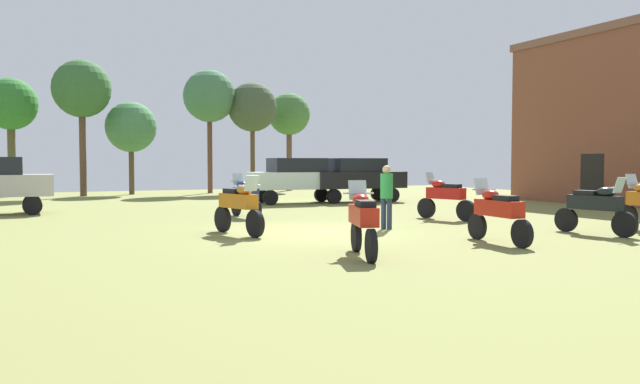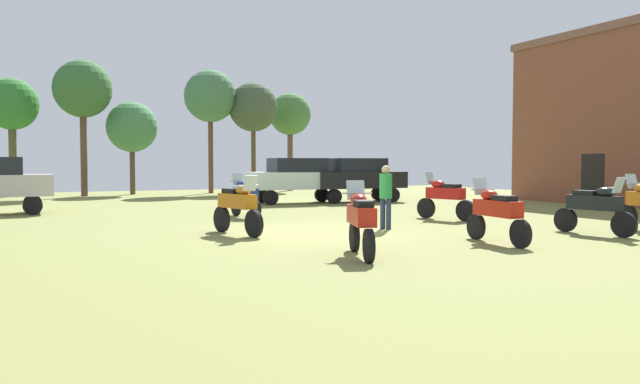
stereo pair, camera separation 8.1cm
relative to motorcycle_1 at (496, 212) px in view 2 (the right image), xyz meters
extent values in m
cube|color=olive|center=(-2.87, 3.79, -0.72)|extent=(44.00, 52.00, 0.02)
cube|color=black|center=(12.16, 8.03, 0.37)|extent=(0.08, 1.20, 2.20)
cylinder|color=black|center=(0.07, 0.78, -0.41)|extent=(0.17, 0.62, 0.61)
cylinder|color=black|center=(-0.07, -0.84, -0.41)|extent=(0.17, 0.62, 0.61)
cube|color=#B11D0F|center=(0.00, -0.03, 0.08)|extent=(0.48, 1.41, 0.36)
ellipsoid|color=#B11D0F|center=(0.02, 0.28, 0.36)|extent=(0.36, 0.51, 0.24)
cube|color=black|center=(-0.02, -0.27, 0.32)|extent=(0.35, 0.58, 0.12)
cube|color=silver|center=(0.06, 0.63, 0.54)|extent=(0.37, 0.18, 0.39)
cylinder|color=#B7B7BC|center=(0.05, 0.52, 0.48)|extent=(0.62, 0.09, 0.04)
cylinder|color=black|center=(-4.58, 3.32, -0.38)|extent=(0.28, 0.68, 0.67)
cylinder|color=black|center=(-4.95, 4.82, -0.38)|extent=(0.28, 0.68, 0.67)
cube|color=#BD6A16|center=(-4.76, 4.07, 0.14)|extent=(0.66, 1.36, 0.36)
ellipsoid|color=#BD6A16|center=(-4.69, 3.78, 0.42)|extent=(0.43, 0.54, 0.24)
cube|color=black|center=(-4.82, 4.29, 0.38)|extent=(0.42, 0.62, 0.12)
cube|color=silver|center=(-4.62, 3.46, 0.60)|extent=(0.39, 0.23, 0.39)
cylinder|color=#B7B7BC|center=(-4.64, 3.56, 0.54)|extent=(0.61, 0.18, 0.04)
cylinder|color=black|center=(5.34, 0.93, -0.38)|extent=(0.15, 0.67, 0.67)
cube|color=silver|center=(5.33, 0.78, 0.60)|extent=(0.37, 0.17, 0.39)
cylinder|color=#B7B7BC|center=(5.33, 0.67, 0.54)|extent=(0.62, 0.06, 0.04)
cylinder|color=black|center=(2.19, 5.88, -0.38)|extent=(0.31, 0.67, 0.66)
cylinder|color=black|center=(2.64, 4.44, -0.38)|extent=(0.31, 0.67, 0.66)
cube|color=#B61814|center=(2.41, 5.16, 0.13)|extent=(0.73, 1.34, 0.36)
ellipsoid|color=#B61814|center=(2.33, 5.44, 0.41)|extent=(0.45, 0.55, 0.24)
cube|color=black|center=(2.48, 4.94, 0.37)|extent=(0.46, 0.62, 0.12)
cube|color=silver|center=(2.23, 5.74, 0.59)|extent=(0.39, 0.25, 0.39)
cylinder|color=#B7B7BC|center=(2.26, 5.65, 0.53)|extent=(0.60, 0.22, 0.04)
cylinder|color=black|center=(3.49, -0.49, -0.40)|extent=(0.22, 0.64, 0.63)
cylinder|color=black|center=(3.22, 1.06, -0.40)|extent=(0.22, 0.64, 0.63)
cube|color=black|center=(3.36, 0.28, 0.09)|extent=(0.58, 1.38, 0.36)
ellipsoid|color=black|center=(3.41, -0.01, 0.37)|extent=(0.40, 0.53, 0.24)
cube|color=black|center=(3.32, 0.51, 0.33)|extent=(0.39, 0.60, 0.12)
cube|color=silver|center=(3.46, -0.34, 0.55)|extent=(0.38, 0.21, 0.39)
cylinder|color=#B7B7BC|center=(3.45, -0.24, 0.49)|extent=(0.62, 0.14, 0.04)
cylinder|color=black|center=(-3.13, 9.43, -0.41)|extent=(0.18, 0.62, 0.61)
cylinder|color=black|center=(-2.97, 7.86, -0.41)|extent=(0.18, 0.62, 0.61)
cube|color=navy|center=(-3.05, 8.65, 0.08)|extent=(0.50, 1.37, 0.36)
ellipsoid|color=navy|center=(-3.08, 8.95, 0.36)|extent=(0.37, 0.51, 0.24)
cube|color=black|center=(-3.02, 8.41, 0.32)|extent=(0.36, 0.59, 0.12)
cube|color=silver|center=(-3.11, 9.28, 0.54)|extent=(0.37, 0.19, 0.39)
cylinder|color=#B7B7BC|center=(-3.10, 9.18, 0.48)|extent=(0.62, 0.10, 0.04)
cylinder|color=black|center=(-3.48, 0.23, -0.40)|extent=(0.31, 0.63, 0.62)
cylinder|color=black|center=(-3.93, -1.16, -0.40)|extent=(0.31, 0.63, 0.62)
cube|color=red|center=(-3.70, -0.46, 0.09)|extent=(0.72, 1.29, 0.36)
ellipsoid|color=red|center=(-3.62, -0.19, 0.37)|extent=(0.45, 0.55, 0.24)
cube|color=black|center=(-3.77, -0.67, 0.33)|extent=(0.46, 0.63, 0.12)
cube|color=silver|center=(-3.52, 0.10, 0.55)|extent=(0.39, 0.26, 0.39)
cylinder|color=#B7B7BC|center=(-3.55, 0.01, 0.49)|extent=(0.60, 0.22, 0.04)
cylinder|color=black|center=(-9.41, 12.68, -0.39)|extent=(0.64, 0.22, 0.64)
cylinder|color=black|center=(-9.42, 14.12, -0.39)|extent=(0.64, 0.22, 0.64)
cylinder|color=black|center=(2.61, 13.47, -0.39)|extent=(0.65, 0.24, 0.64)
cylinder|color=black|center=(2.67, 14.91, -0.39)|extent=(0.65, 0.24, 0.64)
cylinder|color=black|center=(5.54, 13.36, -0.39)|extent=(0.65, 0.24, 0.64)
cylinder|color=black|center=(5.59, 14.80, -0.39)|extent=(0.65, 0.24, 0.64)
cube|color=black|center=(4.10, 14.13, 0.30)|extent=(4.36, 1.96, 0.75)
cube|color=black|center=(4.10, 14.13, 0.98)|extent=(2.42, 1.67, 0.61)
cylinder|color=black|center=(-0.26, 13.77, -0.39)|extent=(0.65, 0.25, 0.64)
cylinder|color=black|center=(-0.18, 15.21, -0.39)|extent=(0.65, 0.25, 0.64)
cylinder|color=black|center=(2.66, 13.62, -0.39)|extent=(0.65, 0.25, 0.64)
cylinder|color=black|center=(2.74, 15.05, -0.39)|extent=(0.65, 0.25, 0.64)
cube|color=silver|center=(1.24, 14.41, 0.30)|extent=(4.39, 2.02, 0.75)
cube|color=black|center=(1.24, 14.41, 0.98)|extent=(2.44, 1.71, 0.61)
cylinder|color=#242F4A|center=(-0.79, 3.63, -0.29)|extent=(0.14, 0.14, 0.84)
cylinder|color=#242F4A|center=(-0.69, 3.49, -0.29)|extent=(0.14, 0.14, 0.84)
cylinder|color=#288A40|center=(-0.74, 3.56, 0.46)|extent=(0.48, 0.48, 0.67)
sphere|color=tan|center=(-0.74, 3.56, 0.91)|extent=(0.23, 0.23, 0.23)
cylinder|color=#4C3A27|center=(-4.25, 25.32, 0.87)|extent=(0.29, 0.29, 3.16)
sphere|color=#447C4A|center=(-4.25, 25.32, 3.09)|extent=(2.83, 2.83, 2.83)
cylinder|color=brown|center=(5.66, 26.06, 1.43)|extent=(0.35, 0.35, 4.30)
sphere|color=#407137|center=(5.66, 26.06, 4.18)|extent=(2.67, 2.67, 2.67)
cylinder|color=brown|center=(-6.87, 24.51, 1.80)|extent=(0.35, 0.35, 5.03)
sphere|color=#346330|center=(-6.87, 24.51, 5.01)|extent=(3.05, 3.05, 3.05)
cylinder|color=brown|center=(0.16, 24.92, 1.79)|extent=(0.29, 0.29, 5.00)
sphere|color=#427349|center=(0.16, 24.92, 4.98)|extent=(3.05, 3.05, 3.05)
cylinder|color=brown|center=(2.68, 24.58, 1.51)|extent=(0.27, 0.27, 4.45)
sphere|color=#3E5034|center=(2.68, 24.58, 4.40)|extent=(2.94, 2.94, 2.94)
cylinder|color=#4D492A|center=(-10.30, 25.60, 1.42)|extent=(0.40, 0.40, 4.26)
sphere|color=#2D722C|center=(-10.30, 25.60, 4.16)|extent=(2.71, 2.71, 2.71)
camera|label=1|loc=(-9.50, -10.83, 1.11)|focal=34.81mm
camera|label=2|loc=(-9.43, -10.87, 1.11)|focal=34.81mm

